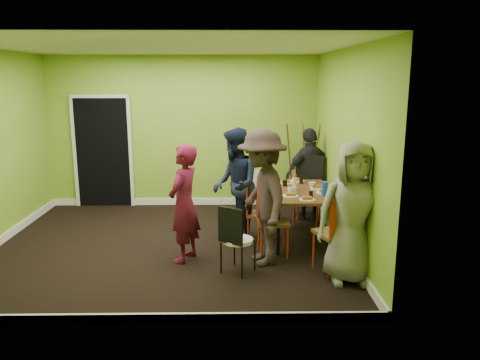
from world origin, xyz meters
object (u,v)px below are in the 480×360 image
object	(u,v)px
chair_back_end	(310,175)
chair_front_end	(339,228)
chair_bentwood	(235,237)
person_front_end	(352,213)
person_left_near	(262,198)
thermos	(294,184)
person_back_end	(310,174)
person_left_far	(235,185)
chair_left_near	(267,215)
easel	(302,167)
dining_table	(300,194)
person_standing	(184,204)
blue_bottle	(325,189)
chair_left_far	(253,209)
orange_bottle	(293,186)

from	to	relation	value
chair_back_end	chair_front_end	size ratio (longest dim) A/B	1.04
chair_bentwood	person_front_end	size ratio (longest dim) A/B	0.52
chair_front_end	person_left_near	size ratio (longest dim) A/B	0.61
thermos	person_back_end	size ratio (longest dim) A/B	0.13
chair_front_end	person_left_far	xyz separation A→B (m)	(-1.26, 1.26, 0.24)
chair_left_near	chair_back_end	xyz separation A→B (m)	(0.83, 1.55, 0.22)
easel	chair_left_near	bearing A→B (deg)	-109.12
person_left_far	chair_bentwood	bearing A→B (deg)	-7.19
chair_bentwood	easel	size ratio (longest dim) A/B	0.55
dining_table	person_back_end	bearing A→B (deg)	73.56
easel	person_back_end	distance (m)	0.63
chair_bentwood	person_back_end	bearing A→B (deg)	94.25
dining_table	easel	distance (m)	1.68
chair_left_near	person_standing	distance (m)	1.14
blue_bottle	person_left_near	bearing A→B (deg)	-146.78
blue_bottle	person_front_end	xyz separation A→B (m)	(0.09, -1.20, -0.00)
chair_bentwood	easel	xyz separation A→B (m)	(1.24, 2.96, 0.31)
chair_front_end	person_front_end	bearing A→B (deg)	-84.85
blue_bottle	person_standing	distance (m)	2.01
dining_table	person_standing	size ratio (longest dim) A/B	0.96
chair_left_far	thermos	bearing A→B (deg)	95.77
chair_left_near	chair_back_end	bearing A→B (deg)	149.29
chair_bentwood	person_standing	size ratio (longest dim) A/B	0.56
orange_bottle	person_standing	xyz separation A→B (m)	(-1.55, -0.96, -0.01)
chair_back_end	dining_table	bearing A→B (deg)	89.08
person_front_end	chair_bentwood	bearing A→B (deg)	171.96
thermos	blue_bottle	size ratio (longest dim) A/B	1.02
thermos	person_front_end	bearing A→B (deg)	-72.56
chair_left_far	easel	size ratio (longest dim) A/B	0.54
person_standing	person_left_near	world-z (taller)	person_left_near
chair_back_end	chair_front_end	world-z (taller)	chair_back_end
chair_front_end	person_standing	world-z (taller)	person_standing
thermos	person_left_near	distance (m)	1.08
person_front_end	thermos	bearing A→B (deg)	109.32
blue_bottle	chair_back_end	bearing A→B (deg)	90.65
chair_left_near	chair_front_end	xyz separation A→B (m)	(0.84, -0.66, 0.03)
chair_bentwood	person_back_end	size ratio (longest dim) A/B	0.56
orange_bottle	person_back_end	world-z (taller)	person_back_end
chair_bentwood	person_left_near	world-z (taller)	person_left_near
chair_left_far	person_left_near	distance (m)	0.97
thermos	person_left_far	distance (m)	0.88
easel	person_left_near	distance (m)	2.76
orange_bottle	person_standing	world-z (taller)	person_standing
chair_front_end	person_standing	bearing A→B (deg)	146.26
easel	person_standing	distance (m)	3.15
blue_bottle	person_standing	size ratio (longest dim) A/B	0.13
dining_table	thermos	world-z (taller)	thermos
chair_front_end	thermos	size ratio (longest dim) A/B	5.15
person_front_end	chair_front_end	bearing A→B (deg)	116.67
person_standing	person_left_far	bearing A→B (deg)	159.89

